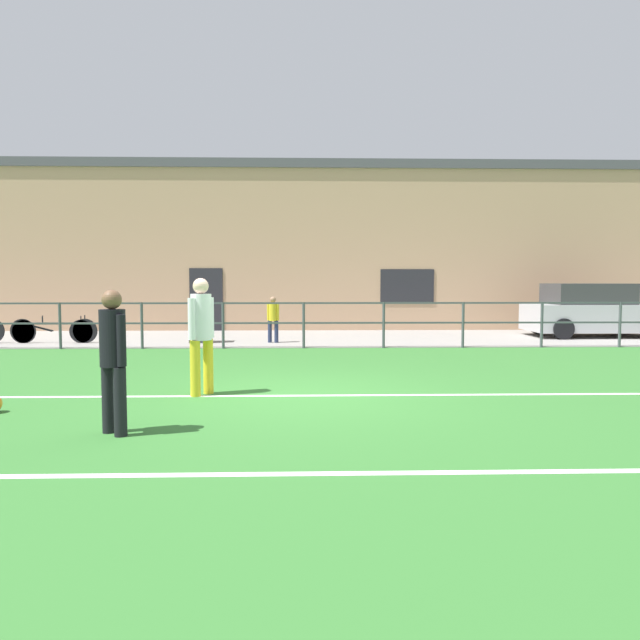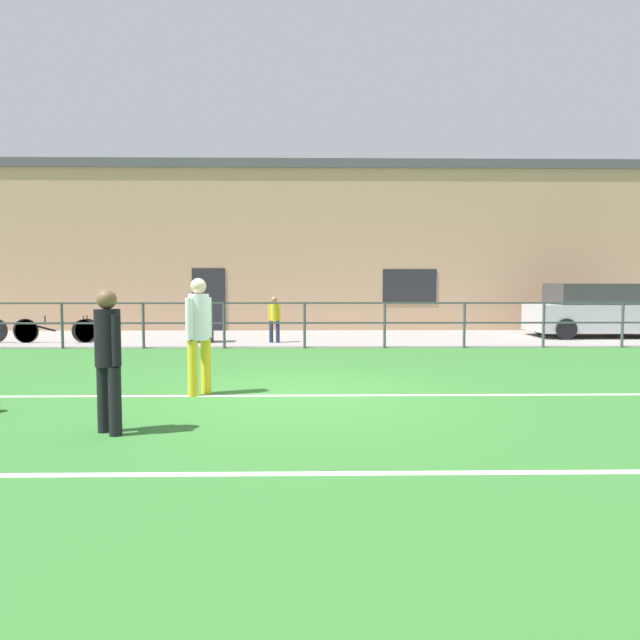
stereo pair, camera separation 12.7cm
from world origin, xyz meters
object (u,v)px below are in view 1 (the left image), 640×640
object	(u,v)px
player_striker	(201,329)
trash_bin_0	(200,322)
player_goalkeeper	(113,353)
bicycle_parked_2	(52,331)
bicycle_parked_1	(54,330)
parked_car_red	(591,311)
spectator_child	(273,316)

from	to	relation	value
player_striker	trash_bin_0	distance (m)	7.29
player_goalkeeper	player_striker	distance (m)	2.26
bicycle_parked_2	trash_bin_0	world-z (taller)	trash_bin_0
bicycle_parked_1	bicycle_parked_2	bearing A→B (deg)	180.00
parked_car_red	player_striker	bearing A→B (deg)	-139.79
player_striker	parked_car_red	bearing A→B (deg)	-12.54
player_goalkeeper	player_striker	bearing A→B (deg)	-64.26
player_goalkeeper	parked_car_red	world-z (taller)	parked_car_red
player_goalkeeper	player_striker	world-z (taller)	player_striker
bicycle_parked_1	bicycle_parked_2	xyz separation A→B (m)	(-0.03, 0.00, -0.01)
bicycle_parked_2	trash_bin_0	bearing A→B (deg)	1.16
player_striker	bicycle_parked_2	world-z (taller)	player_striker
player_goalkeeper	bicycle_parked_2	bearing A→B (deg)	-23.02
player_striker	spectator_child	distance (m)	7.08
parked_car_red	trash_bin_0	size ratio (longest dim) A/B	3.52
parked_car_red	spectator_child	bearing A→B (deg)	-170.99
parked_car_red	bicycle_parked_2	bearing A→B (deg)	-174.56
trash_bin_0	player_striker	bearing A→B (deg)	-79.76
player_goalkeeper	parked_car_red	bearing A→B (deg)	-94.50
bicycle_parked_1	player_goalkeeper	bearing A→B (deg)	-63.53
spectator_child	bicycle_parked_1	xyz separation A→B (m)	(-5.85, 0.03, -0.36)
spectator_child	player_striker	bearing A→B (deg)	98.82
bicycle_parked_2	player_goalkeeper	bearing A→B (deg)	-63.37
spectator_child	bicycle_parked_1	distance (m)	5.86
spectator_child	trash_bin_0	world-z (taller)	spectator_child
player_goalkeeper	trash_bin_0	distance (m)	9.38
player_goalkeeper	bicycle_parked_1	distance (m)	10.36
bicycle_parked_1	bicycle_parked_2	world-z (taller)	bicycle_parked_1
player_goalkeeper	trash_bin_0	world-z (taller)	player_goalkeeper
player_striker	parked_car_red	size ratio (longest dim) A/B	0.45
spectator_child	bicycle_parked_2	distance (m)	5.90
player_goalkeeper	bicycle_parked_2	world-z (taller)	player_goalkeeper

